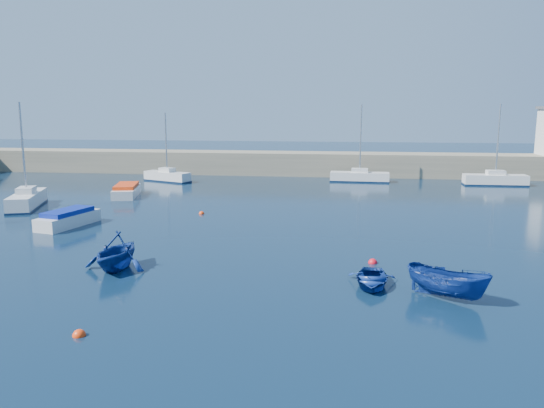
# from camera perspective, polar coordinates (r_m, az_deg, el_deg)

# --- Properties ---
(ground) EXTENTS (220.00, 220.00, 0.00)m
(ground) POSITION_cam_1_polar(r_m,az_deg,el_deg) (17.98, -4.75, -14.93)
(ground) COLOR #0C2036
(ground) RESTS_ON ground
(back_wall) EXTENTS (96.00, 4.50, 2.60)m
(back_wall) POSITION_cam_1_polar(r_m,az_deg,el_deg) (62.30, 4.45, 4.35)
(back_wall) COLOR gray
(back_wall) RESTS_ON ground
(sailboat_3) EXTENTS (3.56, 6.31, 8.14)m
(sailboat_3) POSITION_cam_1_polar(r_m,az_deg,el_deg) (45.59, -24.85, 0.44)
(sailboat_3) COLOR silver
(sailboat_3) RESTS_ON ground
(sailboat_5) EXTENTS (5.53, 3.53, 7.22)m
(sailboat_5) POSITION_cam_1_polar(r_m,az_deg,el_deg) (57.50, -11.20, 2.97)
(sailboat_5) COLOR silver
(sailboat_5) RESTS_ON ground
(sailboat_6) EXTENTS (6.20, 1.97, 8.06)m
(sailboat_6) POSITION_cam_1_polar(r_m,az_deg,el_deg) (56.96, 9.40, 2.94)
(sailboat_6) COLOR silver
(sailboat_6) RESTS_ON ground
(sailboat_7) EXTENTS (6.15, 1.80, 8.12)m
(sailboat_7) POSITION_cam_1_polar(r_m,az_deg,el_deg) (58.13, 22.87, 2.46)
(sailboat_7) COLOR silver
(sailboat_7) RESTS_ON ground
(motorboat_1) EXTENTS (2.59, 4.81, 1.12)m
(motorboat_1) POSITION_cam_1_polar(r_m,az_deg,el_deg) (37.33, -21.08, -1.45)
(motorboat_1) COLOR silver
(motorboat_1) RESTS_ON ground
(motorboat_2) EXTENTS (3.04, 5.48, 1.07)m
(motorboat_2) POSITION_cam_1_polar(r_m,az_deg,el_deg) (48.67, -15.38, 1.42)
(motorboat_2) COLOR silver
(motorboat_2) RESTS_ON ground
(dinghy_center) EXTENTS (2.33, 3.12, 0.62)m
(dinghy_center) POSITION_cam_1_polar(r_m,az_deg,el_deg) (23.71, 10.64, -7.96)
(dinghy_center) COLOR navy
(dinghy_center) RESTS_ON ground
(dinghy_left) EXTENTS (3.31, 3.74, 1.83)m
(dinghy_left) POSITION_cam_1_polar(r_m,az_deg,el_deg) (26.55, -16.41, -4.86)
(dinghy_left) COLOR navy
(dinghy_left) RESTS_ON ground
(dinghy_right) EXTENTS (3.65, 2.94, 1.34)m
(dinghy_right) POSITION_cam_1_polar(r_m,az_deg,el_deg) (22.81, 18.35, -8.08)
(dinghy_right) COLOR navy
(dinghy_right) RESTS_ON ground
(buoy_0) EXTENTS (0.46, 0.46, 0.46)m
(buoy_0) POSITION_cam_1_polar(r_m,az_deg,el_deg) (19.74, -20.03, -13.17)
(buoy_0) COLOR #FF3B0D
(buoy_0) RESTS_ON ground
(buoy_1) EXTENTS (0.46, 0.46, 0.46)m
(buoy_1) POSITION_cam_1_polar(r_m,az_deg,el_deg) (27.21, 10.78, -6.26)
(buoy_1) COLOR red
(buoy_1) RESTS_ON ground
(buoy_3) EXTENTS (0.41, 0.41, 0.41)m
(buoy_3) POSITION_cam_1_polar(r_m,az_deg,el_deg) (39.34, -7.58, -1.07)
(buoy_3) COLOR #FF3B0D
(buoy_3) RESTS_ON ground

